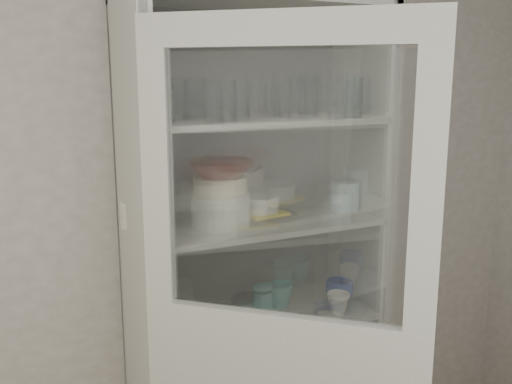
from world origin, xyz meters
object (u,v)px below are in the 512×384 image
goblet_0 (154,95)px  measuring_cups (225,326)px  mug_teal (280,295)px  plate_stack_front (220,209)px  goblet_1 (210,97)px  terracotta_bowl (220,168)px  teal_jar (263,299)px  grey_bowl_stack (345,196)px  plate_stack_back (147,212)px  glass_platter (261,216)px  goblet_3 (312,95)px  goblet_2 (306,92)px  mug_white (338,303)px  cupboard_door (281,382)px  pantry_cabinet (249,290)px  cream_bowl (220,185)px  mug_blue (339,291)px  yellow_trivet (261,213)px  white_canister (159,319)px  white_ramekin (261,204)px

goblet_0 → measuring_cups: goblet_0 is taller
mug_teal → plate_stack_front: bearing=-179.8°
goblet_1 → measuring_cups: bearing=-97.9°
terracotta_bowl → measuring_cups: bearing=-103.4°
teal_jar → measuring_cups: bearing=-153.8°
grey_bowl_stack → terracotta_bowl: bearing=-178.6°
plate_stack_back → mug_teal: (0.53, -0.09, -0.40)m
grey_bowl_stack → mug_teal: size_ratio=1.09×
terracotta_bowl → glass_platter: terracotta_bowl is taller
plate_stack_front → goblet_3: bearing=15.4°
goblet_2 → mug_white: bearing=-80.0°
cupboard_door → goblet_0: size_ratio=11.38×
terracotta_bowl → grey_bowl_stack: (0.57, 0.01, -0.16)m
pantry_cabinet → cream_bowl: (-0.16, -0.09, 0.48)m
goblet_0 → mug_teal: size_ratio=1.58×
plate_stack_front → measuring_cups: plate_stack_front is taller
terracotta_bowl → mug_blue: 0.79m
goblet_1 → yellow_trivet: (0.18, -0.08, -0.45)m
pantry_cabinet → terracotta_bowl: size_ratio=8.42×
goblet_1 → white_canister: (-0.26, -0.09, -0.82)m
goblet_2 → goblet_3: (0.04, 0.03, -0.02)m
white_canister → goblet_0: bearing=67.2°
plate_stack_back → grey_bowl_stack: bearing=-8.2°
terracotta_bowl → mug_white: 0.75m
white_ramekin → mug_blue: bearing=-7.1°
goblet_1 → cream_bowl: 0.34m
pantry_cabinet → teal_jar: size_ratio=20.36×
cupboard_door → white_ramekin: cupboard_door is taller
plate_stack_back → yellow_trivet: (0.44, -0.10, -0.03)m
pantry_cabinet → goblet_3: pantry_cabinet is taller
glass_platter → goblet_3: bearing=18.9°
goblet_0 → mug_white: size_ratio=1.87×
goblet_3 → mug_blue: bearing=-64.1°
mug_blue → white_canister: 0.79m
goblet_3 → mug_blue: (0.07, -0.14, -0.83)m
mug_white → plate_stack_front: bearing=146.1°
plate_stack_front → cream_bowl: (0.00, 0.00, 0.09)m
goblet_1 → cream_bowl: (-0.01, -0.11, -0.32)m
plate_stack_front → white_canister: size_ratio=1.87×
goblet_2 → goblet_3: goblet_2 is taller
terracotta_bowl → glass_platter: 0.29m
mug_teal → teal_jar: same height
goblet_2 → grey_bowl_stack: 0.47m
grey_bowl_stack → goblet_1: bearing=170.2°
goblet_1 → goblet_2: bearing=-1.1°
plate_stack_back → cream_bowl: 0.30m
goblet_2 → white_canister: bearing=-173.3°
goblet_1 → goblet_3: 0.47m
cream_bowl → white_canister: 0.56m
pantry_cabinet → yellow_trivet: size_ratio=12.68×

